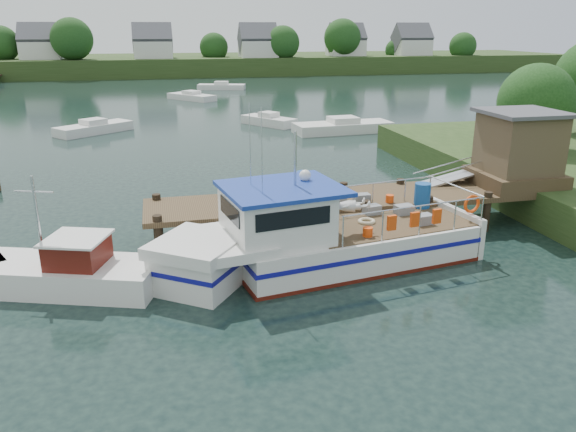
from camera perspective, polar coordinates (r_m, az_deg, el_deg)
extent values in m
plane|color=black|center=(21.84, 1.66, -1.82)|extent=(160.00, 160.00, 0.00)
cylinder|color=#332114|center=(32.75, 23.34, 6.37)|extent=(0.50, 0.50, 3.05)
sphere|color=#1E4418|center=(32.39, 23.90, 10.58)|extent=(3.90, 3.90, 3.90)
cube|color=#2E431B|center=(104.09, -10.59, 14.89)|extent=(140.00, 24.00, 3.00)
cylinder|color=#332114|center=(101.50, -26.89, 13.57)|extent=(0.60, 0.60, 4.20)
sphere|color=#1E4418|center=(101.38, -27.15, 15.31)|extent=(5.54, 5.54, 5.54)
cylinder|color=#332114|center=(95.64, -20.86, 14.32)|extent=(0.60, 0.60, 4.80)
sphere|color=#1E4418|center=(95.51, -21.11, 16.43)|extent=(6.34, 6.34, 6.34)
cylinder|color=#332114|center=(96.97, -14.02, 14.47)|extent=(0.60, 0.60, 3.00)
sphere|color=#1E4418|center=(96.85, -14.12, 15.77)|extent=(3.96, 3.96, 3.96)
cylinder|color=#332114|center=(99.47, -7.47, 15.11)|extent=(0.60, 0.60, 3.60)
sphere|color=#1E4418|center=(99.35, -7.54, 16.64)|extent=(4.75, 4.75, 4.75)
cylinder|color=#332114|center=(97.29, -0.53, 15.36)|extent=(0.60, 0.60, 4.20)
sphere|color=#1E4418|center=(97.16, -0.53, 17.19)|extent=(5.54, 5.54, 5.54)
cylinder|color=#332114|center=(102.14, 5.48, 15.60)|extent=(0.60, 0.60, 4.80)
sphere|color=#1E4418|center=(102.02, 5.54, 17.60)|extent=(6.34, 6.34, 6.34)
cylinder|color=#332114|center=(108.01, 10.86, 15.05)|extent=(0.60, 0.60, 3.00)
sphere|color=#1E4418|center=(107.91, 10.93, 16.22)|extent=(3.96, 3.96, 3.96)
cylinder|color=#332114|center=(109.37, 17.20, 14.77)|extent=(0.60, 0.60, 3.60)
sphere|color=#1E4418|center=(109.26, 17.33, 16.16)|extent=(4.75, 4.75, 4.75)
cube|color=silver|center=(99.26, -23.71, 15.03)|extent=(6.00, 5.00, 3.00)
cube|color=#47474C|center=(99.21, -23.86, 16.12)|extent=(6.20, 5.09, 5.09)
cube|color=silver|center=(96.84, -13.52, 15.98)|extent=(6.00, 5.00, 3.00)
cube|color=#47474C|center=(96.79, -13.61, 17.10)|extent=(6.20, 5.09, 5.09)
cube|color=silver|center=(97.38, -3.06, 16.46)|extent=(6.00, 5.00, 3.00)
cube|color=#47474C|center=(97.33, -3.08, 17.58)|extent=(6.20, 5.09, 5.09)
cube|color=silver|center=(103.34, 5.87, 16.51)|extent=(6.00, 5.00, 3.00)
cube|color=#47474C|center=(103.29, 5.91, 17.57)|extent=(6.20, 5.09, 5.09)
cube|color=silver|center=(106.90, 12.41, 16.26)|extent=(6.00, 5.00, 3.00)
cube|color=#47474C|center=(106.85, 12.48, 17.28)|extent=(6.20, 5.09, 5.09)
cube|color=#483722|center=(21.99, 6.74, 1.78)|extent=(16.00, 3.00, 0.20)
cylinder|color=black|center=(19.74, -12.97, -2.56)|extent=(0.32, 0.32, 1.90)
cylinder|color=black|center=(22.20, -13.07, -0.19)|extent=(0.32, 0.32, 1.90)
cylinder|color=black|center=(19.87, -5.76, -2.02)|extent=(0.32, 0.32, 1.90)
cylinder|color=black|center=(22.31, -6.65, 0.28)|extent=(0.32, 0.32, 1.90)
cylinder|color=black|center=(20.31, 1.25, -1.46)|extent=(0.32, 0.32, 1.90)
cylinder|color=black|center=(22.70, -0.38, 0.73)|extent=(0.32, 0.32, 1.90)
cylinder|color=black|center=(21.04, 7.86, -0.91)|extent=(0.32, 0.32, 1.90)
cylinder|color=black|center=(23.36, 5.61, 1.16)|extent=(0.32, 0.32, 1.90)
cylinder|color=black|center=(22.03, 13.95, -0.40)|extent=(0.32, 0.32, 1.90)
cylinder|color=black|center=(24.25, 11.22, 1.55)|extent=(0.32, 0.32, 1.90)
cylinder|color=black|center=(23.25, 19.46, 0.07)|extent=(0.32, 0.32, 1.90)
cylinder|color=black|center=(25.36, 16.39, 1.89)|extent=(0.32, 0.32, 1.90)
cylinder|color=black|center=(24.66, 24.38, 0.49)|extent=(0.32, 0.32, 1.90)
cylinder|color=black|center=(26.66, 21.09, 2.19)|extent=(0.32, 0.32, 1.90)
cube|color=#483722|center=(25.09, 22.03, 3.59)|extent=(3.20, 3.00, 0.60)
cube|color=brown|center=(24.80, 22.42, 6.71)|extent=(2.60, 2.60, 2.40)
cube|color=#47474C|center=(24.60, 22.80, 9.67)|extent=(3.00, 3.00, 0.15)
cube|color=#A5A8AD|center=(24.62, 16.44, 3.81)|extent=(3.34, 0.90, 0.79)
cylinder|color=silver|center=(24.17, 17.00, 4.71)|extent=(3.34, 0.05, 0.76)
cylinder|color=silver|center=(24.85, 16.10, 5.16)|extent=(3.34, 0.05, 0.76)
cube|color=slate|center=(20.70, 5.08, 1.51)|extent=(0.60, 0.40, 0.30)
cube|color=slate|center=(21.20, 7.49, 1.84)|extent=(0.60, 0.40, 0.30)
cylinder|color=#E2420D|center=(21.31, 10.29, 1.75)|extent=(0.30, 0.30, 0.28)
cylinder|color=#14468D|center=(22.15, 1.61, 3.48)|extent=(0.56, 0.56, 0.85)
cube|color=silver|center=(19.21, 6.56, -2.91)|extent=(8.40, 4.43, 1.23)
cube|color=silver|center=(17.43, -9.07, -5.34)|extent=(3.16, 3.16, 1.23)
cube|color=silver|center=(17.13, -9.20, -2.98)|extent=(3.44, 3.48, 0.37)
cube|color=silver|center=(17.39, -5.78, -2.61)|extent=(2.59, 3.34, 0.32)
cube|color=navy|center=(19.15, 6.58, -2.48)|extent=(8.51, 4.49, 0.15)
cube|color=navy|center=(17.37, -9.10, -4.88)|extent=(3.21, 3.21, 0.15)
cube|color=#4E130B|center=(19.42, 6.50, -4.45)|extent=(8.51, 4.47, 0.15)
cube|color=#483722|center=(19.61, 9.91, -0.67)|extent=(6.14, 3.76, 0.04)
cube|color=silver|center=(21.39, 16.39, -0.99)|extent=(0.72, 3.19, 1.44)
cube|color=silver|center=(17.61, -1.21, 0.09)|extent=(3.39, 3.21, 1.60)
cube|color=black|center=(16.28, 0.56, -0.29)|extent=(2.32, 0.42, 0.53)
cube|color=black|center=(18.77, -2.76, 2.26)|extent=(2.32, 0.42, 0.53)
cube|color=black|center=(17.06, -5.92, 0.49)|extent=(0.35, 1.90, 0.53)
cube|color=navy|center=(17.43, -0.57, 2.83)|extent=(4.07, 3.63, 0.13)
cylinder|color=silver|center=(17.37, 0.73, 5.85)|extent=(0.10, 0.10, 1.71)
cylinder|color=silver|center=(16.34, -2.68, 6.54)|extent=(0.03, 0.03, 2.56)
cylinder|color=silver|center=(17.32, -3.88, 7.22)|extent=(0.03, 0.03, 2.56)
sphere|color=silver|center=(18.12, 1.75, 4.13)|extent=(0.44, 0.44, 0.38)
cylinder|color=silver|center=(18.23, 12.94, 0.96)|extent=(5.27, 0.90, 0.05)
cylinder|color=silver|center=(20.59, 8.29, 3.27)|extent=(5.27, 0.90, 0.05)
cylinder|color=silver|center=(20.94, 16.72, 2.92)|extent=(0.51, 2.90, 0.05)
cylinder|color=silver|center=(17.08, 5.61, -1.65)|extent=(0.05, 0.05, 1.01)
cylinder|color=silver|center=(19.58, 1.61, 1.10)|extent=(0.05, 0.05, 1.01)
cylinder|color=silver|center=(17.74, 9.57, -1.04)|extent=(0.05, 0.05, 1.01)
cylinder|color=silver|center=(20.16, 5.21, 1.55)|extent=(0.05, 0.05, 1.01)
cylinder|color=silver|center=(18.48, 13.23, -0.48)|extent=(0.05, 0.05, 1.01)
cylinder|color=silver|center=(20.81, 8.60, 1.96)|extent=(0.05, 0.05, 1.01)
cylinder|color=silver|center=(19.29, 16.60, 0.04)|extent=(0.05, 0.05, 1.01)
cylinder|color=silver|center=(21.54, 11.78, 2.34)|extent=(0.05, 0.05, 1.01)
cylinder|color=silver|center=(19.99, 19.11, 0.43)|extent=(0.05, 0.05, 1.01)
cylinder|color=silver|center=(22.17, 14.19, 2.63)|extent=(0.05, 0.05, 1.01)
cube|color=slate|center=(19.63, 13.56, -0.34)|extent=(0.70, 0.52, 0.34)
cube|color=slate|center=(20.54, 11.68, 0.64)|extent=(0.70, 0.52, 0.34)
cube|color=slate|center=(20.33, 8.52, 0.63)|extent=(0.64, 0.49, 0.34)
cylinder|color=#14468D|center=(21.38, 13.48, 2.03)|extent=(0.68, 0.68, 0.94)
cylinder|color=#E2420D|center=(18.15, 8.10, -1.63)|extent=(0.37, 0.37, 0.32)
torus|color=#BFB28C|center=(19.44, 7.99, -0.54)|extent=(0.68, 0.68, 0.13)
torus|color=#E2420D|center=(20.46, 18.18, 1.17)|extent=(0.67, 0.21, 0.66)
cube|color=#E2420D|center=(17.86, 10.49, -0.69)|extent=(0.31, 0.15, 0.48)
cube|color=#E2420D|center=(18.32, 12.75, -0.35)|extent=(0.31, 0.15, 0.48)
cube|color=#E2420D|center=(18.80, 14.88, -0.03)|extent=(0.31, 0.15, 0.48)
imported|color=silver|center=(18.14, 5.45, 1.02)|extent=(0.55, 0.74, 1.88)
cube|color=silver|center=(18.48, -21.50, -5.67)|extent=(5.93, 3.77, 0.86)
cube|color=#4D130C|center=(17.98, -20.59, -3.41)|extent=(1.96, 1.96, 0.81)
cube|color=silver|center=(17.84, -20.74, -2.14)|extent=(2.18, 2.18, 0.07)
cylinder|color=silver|center=(18.19, -24.08, -0.32)|extent=(0.11, 0.11, 2.65)
cylinder|color=silver|center=(17.95, -24.43, 2.27)|extent=(1.15, 0.44, 0.05)
cube|color=silver|center=(74.86, -6.77, 12.90)|extent=(6.35, 3.59, 0.65)
cube|color=silver|center=(74.81, -6.79, 13.27)|extent=(2.01, 1.84, 0.42)
cube|color=silver|center=(45.49, -19.11, 8.39)|extent=(5.79, 5.18, 0.68)
cube|color=silver|center=(45.41, -19.18, 9.03)|extent=(2.15, 2.11, 0.44)
cube|color=silver|center=(46.57, -1.97, 9.61)|extent=(4.17, 4.99, 0.69)
cube|color=silver|center=(46.49, -1.98, 10.25)|extent=(1.75, 1.80, 0.44)
cube|color=silver|center=(43.52, 5.61, 8.94)|extent=(7.64, 3.10, 0.75)
cube|color=silver|center=(43.43, 5.63, 9.68)|extent=(2.22, 1.95, 0.48)
cube|color=silver|center=(64.23, -9.76, 11.83)|extent=(5.26, 5.91, 0.64)
cube|color=silver|center=(64.18, -9.79, 12.25)|extent=(2.15, 2.19, 0.41)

